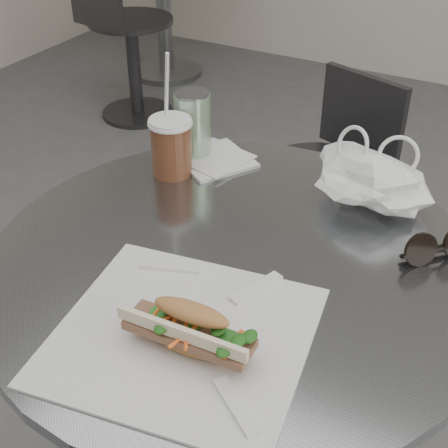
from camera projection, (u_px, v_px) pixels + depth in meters
The scene contains 10 objects.
cafe_table at pixel (233, 380), 1.10m from camera, with size 0.76×0.76×0.74m.
chair_far at pixel (326, 203), 1.89m from camera, with size 0.37×0.39×0.67m.
bg_chair at pixel (126, 51), 2.91m from camera, with size 0.39×0.42×0.75m.
sandwich_paper at pixel (183, 335), 0.80m from camera, with size 0.32×0.30×0.00m, color white.
banh_mi at pixel (190, 329), 0.76m from camera, with size 0.21×0.09×0.07m.
iced_coffee at pixel (171, 146), 1.12m from camera, with size 0.08×0.08×0.23m.
sunglasses at pixel (438, 247), 0.93m from camera, with size 0.10×0.10×0.05m.
plastic_bag at pixel (368, 181), 1.04m from camera, with size 0.19×0.15×0.09m, color white, non-canonical shape.
napkin_stack at pixel (215, 159), 1.19m from camera, with size 0.17×0.17×0.01m.
drink_can at pixel (193, 125), 1.17m from camera, with size 0.07×0.07×0.13m.
Camera 1 is at (0.35, -0.47, 1.32)m, focal length 50.00 mm.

